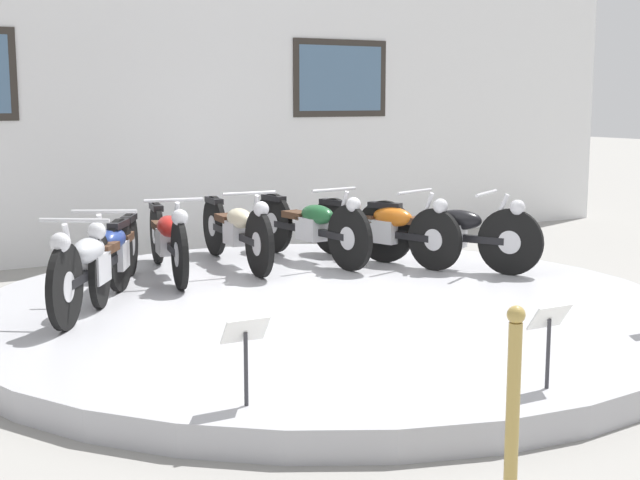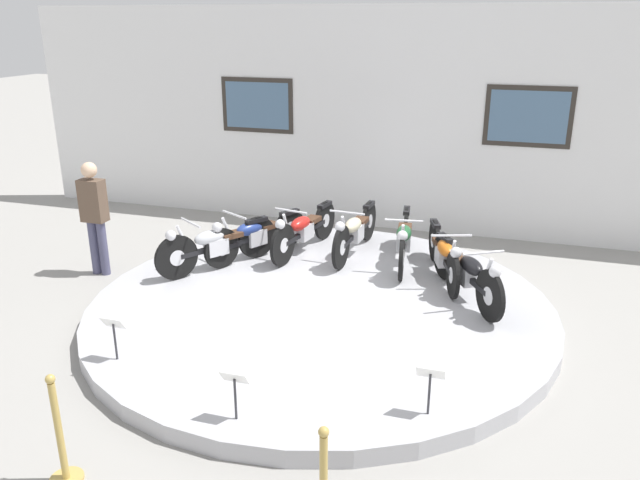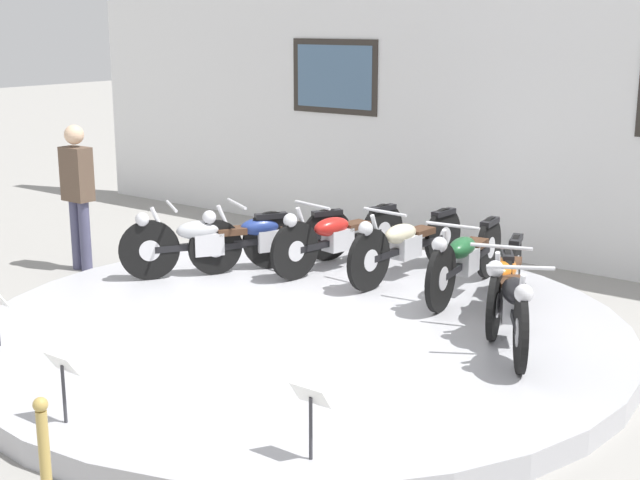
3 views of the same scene
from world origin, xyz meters
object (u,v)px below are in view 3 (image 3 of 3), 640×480
Objects in this scene: motorcycle_black at (513,300)px; motorcycle_cream at (406,243)px; motorcycle_red at (338,235)px; info_placard_front_right at (311,405)px; motorcycle_green at (465,257)px; info_placard_front_centre at (62,373)px; motorcycle_silver at (208,239)px; visitor_standing at (78,189)px; motorcycle_orange at (505,278)px; motorcycle_blue at (269,235)px.

motorcycle_cream is at bearing 146.77° from motorcycle_black.
motorcycle_red is 4.45m from info_placard_front_right.
motorcycle_cream is at bearing 169.31° from motorcycle_green.
info_placard_front_centre is 1.00× the size of info_placard_front_right.
motorcycle_silver is 0.85× the size of motorcycle_green.
motorcycle_silver and motorcycle_cream have the same top height.
motorcycle_cream is at bearing 90.04° from info_placard_front_centre.
motorcycle_black is 5.42m from visitor_standing.
info_placard_front_right is (0.89, -3.71, -0.03)m from motorcycle_green.
info_placard_front_right is at bearing 19.64° from info_placard_front_centre.
motorcycle_silver is 1.43m from motorcycle_red.
motorcycle_red reaches higher than motorcycle_orange.
visitor_standing is at bearing -155.16° from motorcycle_red.
motorcycle_orange is (0.64, -0.42, -0.01)m from motorcycle_green.
motorcycle_black is at bearing -21.67° from motorcycle_red.
motorcycle_green reaches higher than motorcycle_silver.
motorcycle_orange is at bearing -0.04° from motorcycle_blue.
info_placard_front_right is at bearing -76.51° from motorcycle_green.
visitor_standing is (-1.81, -0.28, 0.40)m from motorcycle_silver.
motorcycle_blue is 3.43× the size of info_placard_front_right.
motorcycle_green is at bearing 16.54° from visitor_standing.
motorcycle_red is at bearing 45.59° from motorcycle_silver.
info_placard_front_right is at bearing -56.36° from motorcycle_red.
info_placard_front_right is at bearing -24.48° from visitor_standing.
motorcycle_cream is 1.54m from motorcycle_orange.
motorcycle_silver and motorcycle_black have the same top height.
motorcycle_blue is 4.53m from info_placard_front_right.
motorcycle_blue is 3.28m from motorcycle_black.
motorcycle_orange is 1.10× the size of visitor_standing.
motorcycle_black reaches higher than info_placard_front_right.
visitor_standing reaches higher than info_placard_front_centre.
motorcycle_green is (0.79, -0.15, 0.00)m from motorcycle_cream.
motorcycle_black reaches higher than motorcycle_blue.
info_placard_front_centre is 0.30× the size of visitor_standing.
motorcycle_cream reaches higher than motorcycle_blue.
motorcycle_black is (1.00, -1.03, -0.00)m from motorcycle_green.
motorcycle_black reaches higher than motorcycle_red.
motorcycle_blue is 0.88× the size of motorcycle_green.
motorcycle_green is 4.60m from visitor_standing.
motorcycle_green is at bearing 103.49° from info_placard_front_right.
info_placard_front_right is (0.25, -3.29, -0.01)m from motorcycle_orange.
motorcycle_silver is 0.98× the size of visitor_standing.
info_placard_front_centre is at bearing -69.76° from motorcycle_blue.
motorcycle_red is 2.78m from motorcycle_black.
info_placard_front_right is at bearing -85.63° from motorcycle_orange.
motorcycle_silver reaches higher than info_placard_front_right.
motorcycle_green is 3.90× the size of info_placard_front_right.
motorcycle_blue is 4.14m from info_placard_front_centre.
info_placard_front_centre is (1.43, -3.89, -0.00)m from motorcycle_blue.
motorcycle_red is 0.80m from motorcycle_cream.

